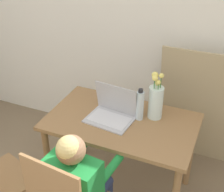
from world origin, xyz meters
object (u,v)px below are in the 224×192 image
Objects in this scene: person_seated at (79,179)px; flower_vase at (156,100)px; water_bottle at (140,105)px; laptop at (112,111)px.

flower_vase reaches higher than person_seated.
water_bottle is at bearing -144.06° from flower_vase.
laptop is at bearing -81.58° from person_seated.
flower_vase is at bearing 35.94° from water_bottle.
person_seated is 2.73× the size of flower_vase.
flower_vase reaches higher than water_bottle.
water_bottle is (0.16, 0.64, 0.20)m from person_seated.
person_seated is 0.69m from water_bottle.
water_bottle is (-0.10, -0.07, -0.03)m from flower_vase.
person_seated is 0.60m from laptop.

